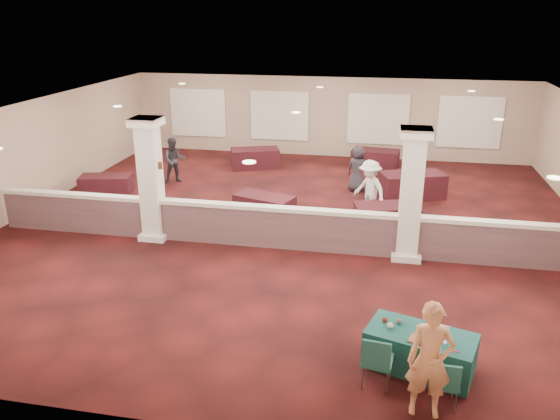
% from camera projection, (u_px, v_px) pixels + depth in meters
% --- Properties ---
extents(ground, '(16.00, 16.00, 0.00)m').
position_uv_depth(ground, '(295.00, 226.00, 15.25)').
color(ground, '#3F0F0F').
rests_on(ground, ground).
extents(wall_back, '(16.00, 0.04, 3.20)m').
position_uv_depth(wall_back, '(328.00, 117.00, 22.07)').
color(wall_back, gray).
rests_on(wall_back, ground).
extents(wall_front, '(16.00, 0.04, 3.20)m').
position_uv_depth(wall_front, '(197.00, 334.00, 7.33)').
color(wall_front, gray).
rests_on(wall_front, ground).
extents(wall_left, '(0.04, 16.00, 3.20)m').
position_uv_depth(wall_left, '(29.00, 157.00, 16.13)').
color(wall_left, gray).
rests_on(wall_left, ground).
extents(ceiling, '(16.00, 16.00, 0.02)m').
position_uv_depth(ceiling, '(296.00, 112.00, 14.15)').
color(ceiling, white).
rests_on(ceiling, wall_back).
extents(partition_wall, '(15.60, 0.28, 1.10)m').
position_uv_depth(partition_wall, '(285.00, 227.00, 13.67)').
color(partition_wall, '#503639').
rests_on(partition_wall, ground).
extents(column_left, '(0.72, 0.72, 3.20)m').
position_uv_depth(column_left, '(151.00, 178.00, 13.93)').
color(column_left, silver).
rests_on(column_left, ground).
extents(column_right, '(0.72, 0.72, 3.20)m').
position_uv_depth(column_right, '(411.00, 194.00, 12.77)').
color(column_right, silver).
rests_on(column_right, ground).
extents(sconce_left, '(0.12, 0.12, 0.18)m').
position_uv_depth(sconce_left, '(139.00, 164.00, 13.86)').
color(sconce_left, brown).
rests_on(sconce_left, column_left).
extents(sconce_right, '(0.12, 0.12, 0.18)m').
position_uv_depth(sconce_right, '(160.00, 165.00, 13.76)').
color(sconce_right, brown).
rests_on(sconce_right, column_left).
extents(near_table, '(1.93, 1.35, 0.67)m').
position_uv_depth(near_table, '(420.00, 351.00, 9.11)').
color(near_table, '#0F3A36').
rests_on(near_table, ground).
extents(conf_chair_main, '(0.42, 0.43, 0.84)m').
position_uv_depth(conf_chair_main, '(445.00, 381.00, 8.12)').
color(conf_chair_main, '#1A4E45').
rests_on(conf_chair_main, ground).
extents(conf_chair_side, '(0.52, 0.53, 0.94)m').
position_uv_depth(conf_chair_side, '(377.00, 358.00, 8.55)').
color(conf_chair_side, '#1A4E45').
rests_on(conf_chair_side, ground).
extents(woman, '(0.67, 0.45, 1.83)m').
position_uv_depth(woman, '(430.00, 361.00, 7.89)').
color(woman, '#E68E64').
rests_on(woman, ground).
extents(far_table_front_left, '(1.74, 1.16, 0.65)m').
position_uv_depth(far_table_front_left, '(106.00, 185.00, 17.74)').
color(far_table_front_left, black).
rests_on(far_table_front_left, ground).
extents(far_table_front_center, '(1.86, 1.34, 0.68)m').
position_uv_depth(far_table_front_center, '(264.00, 207.00, 15.76)').
color(far_table_front_center, black).
rests_on(far_table_front_center, ground).
extents(far_table_front_right, '(1.88, 1.29, 0.69)m').
position_uv_depth(far_table_front_right, '(387.00, 217.00, 14.96)').
color(far_table_front_right, black).
rests_on(far_table_front_right, ground).
extents(far_table_back_left, '(1.99, 1.46, 0.73)m').
position_uv_depth(far_table_back_left, '(255.00, 158.00, 20.81)').
color(far_table_back_left, black).
rests_on(far_table_back_left, ground).
extents(far_table_back_center, '(1.84, 1.10, 0.71)m').
position_uv_depth(far_table_back_center, '(375.00, 159.00, 20.76)').
color(far_table_back_center, black).
rests_on(far_table_back_center, ground).
extents(far_table_back_right, '(2.20, 1.62, 0.80)m').
position_uv_depth(far_table_back_right, '(412.00, 185.00, 17.47)').
color(far_table_back_right, black).
rests_on(far_table_back_right, ground).
extents(attendee_a, '(0.87, 0.71, 1.58)m').
position_uv_depth(attendee_a, '(174.00, 160.00, 18.88)').
color(attendee_a, black).
rests_on(attendee_a, ground).
extents(attendee_b, '(1.16, 1.12, 1.73)m').
position_uv_depth(attendee_b, '(369.00, 190.00, 15.56)').
color(attendee_b, beige).
rests_on(attendee_b, ground).
extents(attendee_c, '(0.84, 0.99, 1.53)m').
position_uv_depth(attendee_c, '(411.00, 161.00, 18.92)').
color(attendee_c, black).
rests_on(attendee_c, ground).
extents(attendee_d, '(0.86, 0.69, 1.53)m').
position_uv_depth(attendee_d, '(358.00, 169.00, 17.94)').
color(attendee_d, black).
rests_on(attendee_d, ground).
extents(laptop_base, '(0.35, 0.29, 0.02)m').
position_uv_depth(laptop_base, '(438.00, 339.00, 8.83)').
color(laptop_base, silver).
rests_on(laptop_base, near_table).
extents(laptop_screen, '(0.29, 0.10, 0.20)m').
position_uv_depth(laptop_screen, '(440.00, 330.00, 8.88)').
color(laptop_screen, silver).
rests_on(laptop_screen, near_table).
extents(screen_glow, '(0.27, 0.08, 0.18)m').
position_uv_depth(screen_glow, '(440.00, 331.00, 8.88)').
color(screen_glow, silver).
rests_on(screen_glow, near_table).
extents(knitting, '(0.43, 0.37, 0.03)m').
position_uv_depth(knitting, '(421.00, 340.00, 8.78)').
color(knitting, '#AE561B').
rests_on(knitting, near_table).
extents(yarn_cream, '(0.10, 0.10, 0.10)m').
position_uv_depth(yarn_cream, '(390.00, 326.00, 9.12)').
color(yarn_cream, beige).
rests_on(yarn_cream, near_table).
extents(yarn_red, '(0.09, 0.09, 0.09)m').
position_uv_depth(yarn_red, '(385.00, 320.00, 9.30)').
color(yarn_red, '#5B1E12').
rests_on(yarn_red, near_table).
extents(yarn_grey, '(0.10, 0.10, 0.10)m').
position_uv_depth(yarn_grey, '(399.00, 321.00, 9.25)').
color(yarn_grey, '#4E4F54').
rests_on(yarn_grey, near_table).
extents(scissors, '(0.11, 0.06, 0.01)m').
position_uv_depth(scissors, '(456.00, 351.00, 8.52)').
color(scissors, red).
rests_on(scissors, near_table).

